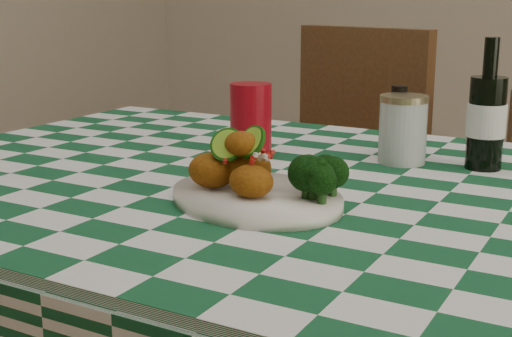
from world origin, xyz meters
The scene contains 8 objects.
plate centered at (-0.04, -0.15, 0.80)m, with size 0.30×0.23×0.02m, color white, non-canonical shape.
fried_chicken_pile centered at (-0.06, -0.15, 0.85)m, with size 0.14×0.10×0.09m, color #8F530D, non-canonical shape.
broccoli_side centered at (0.06, -0.13, 0.84)m, with size 0.08×0.08×0.06m, color black, non-canonical shape.
red_tumbler centered at (-0.21, 0.14, 0.86)m, with size 0.08×0.08×0.14m, color maroon.
ketchup_bottle centered at (0.05, 0.27, 0.86)m, with size 0.07×0.07×0.14m, color #5D0409, non-canonical shape.
mason_jar centered at (0.07, 0.22, 0.85)m, with size 0.09×0.09×0.13m, color #B2BCBA, non-canonical shape.
beer_bottle centered at (0.22, 0.25, 0.90)m, with size 0.07×0.07×0.24m, color black, non-canonical shape.
wooden_chair_left centered at (-0.34, 0.77, 0.50)m, with size 0.46×0.48×1.00m, color #472814, non-canonical shape.
Camera 1 is at (0.47, -1.06, 1.10)m, focal length 50.00 mm.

